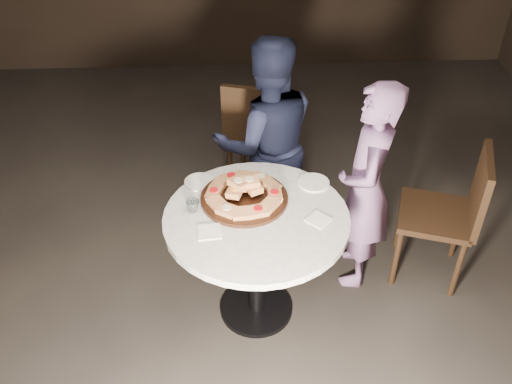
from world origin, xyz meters
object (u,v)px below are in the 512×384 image
chair_far (259,132)px  diner_teal (366,189)px  table (256,235)px  water_glass (193,206)px  focaccia_pile (244,191)px  diner_navy (266,143)px  serving_board (244,198)px  chair_right (453,209)px

chair_far → diner_teal: (0.61, -0.88, 0.13)m
table → water_glass: water_glass is taller
focaccia_pile → diner_teal: diner_teal is taller
diner_navy → diner_teal: 0.76m
table → water_glass: 0.40m
table → diner_navy: size_ratio=0.90×
table → focaccia_pile: focaccia_pile is taller
serving_board → diner_navy: 0.67m
table → diner_teal: bearing=24.6°
focaccia_pile → diner_teal: size_ratio=0.32×
water_glass → diner_navy: (0.46, 0.74, -0.07)m
serving_board → chair_right: (1.32, 0.14, -0.24)m
serving_board → diner_navy: bearing=75.7°
focaccia_pile → water_glass: focaccia_pile is taller
chair_right → table: bearing=-59.2°
serving_board → water_glass: 0.30m
serving_board → diner_teal: 0.77m
serving_board → diner_teal: bearing=12.6°
chair_right → diner_navy: 1.28m
chair_right → diner_teal: bearing=-75.0°
water_glass → diner_navy: bearing=58.3°
chair_far → water_glass: bearing=85.1°
chair_right → diner_navy: (-1.16, 0.51, 0.20)m
diner_navy → diner_teal: diner_navy is taller
diner_navy → table: bearing=74.6°
chair_far → focaccia_pile: bearing=98.1°
serving_board → chair_far: (0.14, 1.05, -0.21)m
serving_board → focaccia_pile: (-0.00, 0.01, 0.05)m
water_glass → serving_board: bearing=16.8°
chair_right → diner_navy: diner_navy is taller
chair_far → diner_teal: size_ratio=0.71×
chair_right → focaccia_pile: bearing=-66.2°
serving_board → chair_far: bearing=82.6°
chair_right → serving_board: bearing=-66.0°
diner_navy → diner_teal: size_ratio=1.06×
serving_board → diner_teal: diner_teal is taller
water_glass → chair_right: size_ratio=0.08×
focaccia_pile → chair_far: size_ratio=0.44×
serving_board → diner_teal: (0.75, 0.17, -0.08)m
water_glass → diner_teal: (1.04, 0.26, -0.11)m
diner_navy → chair_far: bearing=-94.0°
serving_board → focaccia_pile: 0.05m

